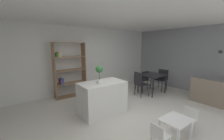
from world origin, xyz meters
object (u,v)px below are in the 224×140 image
(child_chair_right, at_px, (188,118))
(child_chair_left, at_px, (159,136))
(dining_chair_window_side, at_px, (162,78))
(potted_plant_on_island, at_px, (99,72))
(open_bookshelf, at_px, (69,70))
(child_table, at_px, (176,123))
(kitchen_island, at_px, (102,97))
(dining_table, at_px, (152,77))
(dining_chair_island_side, at_px, (140,82))
(dining_chair_far, at_px, (143,79))

(child_chair_right, relative_size, child_chair_left, 0.96)
(dining_chair_window_side, bearing_deg, potted_plant_on_island, -89.23)
(open_bookshelf, distance_m, child_chair_right, 4.10)
(potted_plant_on_island, distance_m, child_table, 2.16)
(kitchen_island, height_order, child_table, kitchen_island)
(potted_plant_on_island, xyz_separation_m, open_bookshelf, (-0.16, 1.91, -0.17))
(kitchen_island, height_order, potted_plant_on_island, potted_plant_on_island)
(open_bookshelf, distance_m, dining_table, 3.30)
(child_table, bearing_deg, kitchen_island, 104.32)
(child_chair_right, relative_size, dining_chair_window_side, 0.60)
(child_chair_left, height_order, dining_chair_window_side, dining_chair_window_side)
(kitchen_island, height_order, dining_chair_island_side, dining_chair_island_side)
(dining_chair_island_side, bearing_deg, kitchen_island, 105.74)
(kitchen_island, height_order, open_bookshelf, open_bookshelf)
(open_bookshelf, bearing_deg, dining_chair_island_side, -37.09)
(child_chair_right, distance_m, dining_chair_far, 3.02)
(open_bookshelf, height_order, dining_table, open_bookshelf)
(child_chair_right, height_order, dining_chair_far, dining_chair_far)
(open_bookshelf, distance_m, child_chair_left, 3.88)
(dining_table, height_order, dining_chair_window_side, dining_chair_window_side)
(potted_plant_on_island, height_order, open_bookshelf, open_bookshelf)
(open_bookshelf, xyz_separation_m, child_chair_right, (1.34, -3.81, -0.74))
(dining_chair_far, bearing_deg, dining_chair_island_side, 35.25)
(open_bookshelf, xyz_separation_m, dining_chair_far, (2.84, -1.19, -0.53))
(dining_chair_island_side, bearing_deg, dining_table, -82.69)
(child_table, distance_m, child_chair_right, 0.56)
(kitchen_island, xyz_separation_m, dining_chair_far, (2.55, 0.66, 0.06))
(child_chair_right, bearing_deg, child_table, -86.97)
(child_table, distance_m, child_chair_left, 0.55)
(open_bookshelf, height_order, child_chair_left, open_bookshelf)
(open_bookshelf, distance_m, child_table, 3.94)
(open_bookshelf, relative_size, child_chair_right, 3.84)
(dining_table, bearing_deg, child_chair_left, -140.22)
(dining_table, bearing_deg, child_chair_right, -124.80)
(open_bookshelf, relative_size, child_table, 3.47)
(child_table, xyz_separation_m, dining_chair_far, (2.05, 2.61, 0.12))
(open_bookshelf, relative_size, dining_chair_far, 2.40)
(child_chair_left, xyz_separation_m, dining_chair_island_side, (1.90, 2.18, 0.24))
(potted_plant_on_island, relative_size, child_chair_right, 0.92)
(potted_plant_on_island, distance_m, child_chair_right, 2.41)
(kitchen_island, relative_size, child_chair_left, 2.35)
(kitchen_island, bearing_deg, dining_chair_far, 14.60)
(potted_plant_on_island, xyz_separation_m, dining_table, (2.68, 0.27, -0.52))
(kitchen_island, height_order, dining_chair_window_side, kitchen_island)
(child_chair_left, height_order, dining_chair_island_side, dining_chair_island_side)
(open_bookshelf, distance_m, dining_chair_island_side, 2.74)
(kitchen_island, bearing_deg, dining_table, 4.88)
(child_chair_left, xyz_separation_m, dining_table, (2.60, 2.17, 0.37))
(child_chair_left, height_order, dining_table, dining_table)
(kitchen_island, relative_size, potted_plant_on_island, 2.64)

